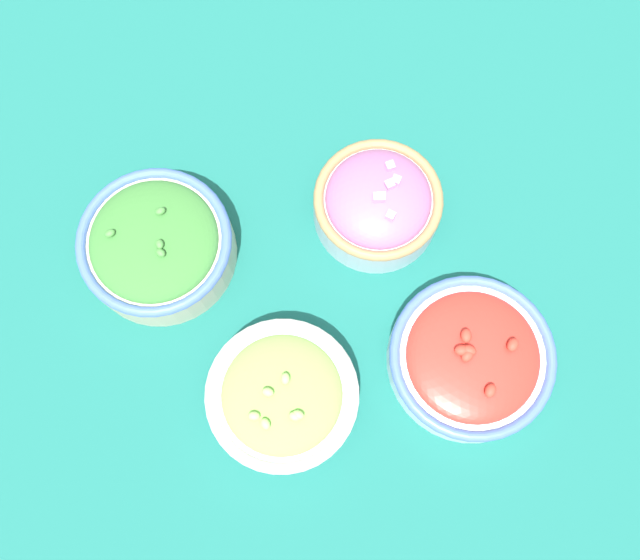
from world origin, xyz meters
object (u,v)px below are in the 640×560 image
bowl_cherry_tomatoes (471,358)px  bowl_red_onion (377,203)px  bowl_broccoli (157,245)px  bowl_lettuce (284,396)px

bowl_cherry_tomatoes → bowl_red_onion: bowl_red_onion is taller
bowl_broccoli → bowl_lettuce: 0.23m
bowl_broccoli → bowl_cherry_tomatoes: size_ratio=0.95×
bowl_lettuce → bowl_broccoli: bearing=148.0°
bowl_lettuce → bowl_red_onion: (0.04, 0.24, 0.00)m
bowl_lettuce → bowl_cherry_tomatoes: bearing=29.1°
bowl_broccoli → bowl_red_onion: 0.26m
bowl_broccoli → bowl_lettuce: bowl_broccoli is taller
bowl_cherry_tomatoes → bowl_lettuce: bearing=-150.9°
bowl_cherry_tomatoes → bowl_lettuce: bowl_lettuce is taller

